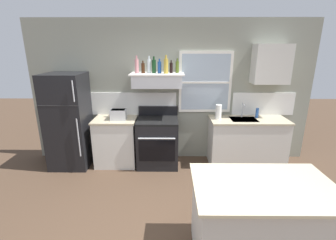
{
  "coord_description": "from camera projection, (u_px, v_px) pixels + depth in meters",
  "views": [
    {
      "loc": [
        -0.02,
        -2.4,
        2.2
      ],
      "look_at": [
        -0.05,
        1.2,
        1.1
      ],
      "focal_mm": 25.76,
      "sensor_mm": 36.0,
      "label": 1
    }
  ],
  "objects": [
    {
      "name": "ground_plane",
      "position": [
        171.0,
        235.0,
        2.94
      ],
      "size": [
        16.0,
        16.0,
        0.0
      ],
      "primitive_type": "plane",
      "color": "#4C3828"
    },
    {
      "name": "back_wall",
      "position": [
        173.0,
        92.0,
        4.67
      ],
      "size": [
        5.4,
        0.11,
        2.7
      ],
      "color": "gray",
      "rests_on": "ground_plane"
    },
    {
      "name": "refrigerator",
      "position": [
        69.0,
        121.0,
        4.46
      ],
      "size": [
        0.7,
        0.72,
        1.75
      ],
      "color": "black",
      "rests_on": "ground_plane"
    },
    {
      "name": "counter_left_of_stove",
      "position": [
        116.0,
        141.0,
        4.63
      ],
      "size": [
        0.79,
        0.63,
        0.91
      ],
      "color": "silver",
      "rests_on": "ground_plane"
    },
    {
      "name": "toaster",
      "position": [
        118.0,
        114.0,
        4.42
      ],
      "size": [
        0.3,
        0.2,
        0.19
      ],
      "color": "silver",
      "rests_on": "counter_left_of_stove"
    },
    {
      "name": "stove_range",
      "position": [
        158.0,
        142.0,
        4.59
      ],
      "size": [
        0.76,
        0.69,
        1.09
      ],
      "color": "black",
      "rests_on": "ground_plane"
    },
    {
      "name": "range_hood_shelf",
      "position": [
        157.0,
        80.0,
        4.34
      ],
      "size": [
        0.96,
        0.52,
        0.24
      ],
      "color": "silver"
    },
    {
      "name": "bottle_rose_pink",
      "position": [
        137.0,
        66.0,
        4.25
      ],
      "size": [
        0.07,
        0.07,
        0.3
      ],
      "color": "#C67F84",
      "rests_on": "range_hood_shelf"
    },
    {
      "name": "bottle_brown_stout",
      "position": [
        143.0,
        68.0,
        4.29
      ],
      "size": [
        0.06,
        0.06,
        0.22
      ],
      "color": "#381E0F",
      "rests_on": "range_hood_shelf"
    },
    {
      "name": "bottle_clear_tall",
      "position": [
        149.0,
        66.0,
        4.3
      ],
      "size": [
        0.06,
        0.06,
        0.3
      ],
      "color": "silver",
      "rests_on": "range_hood_shelf"
    },
    {
      "name": "bottle_dark_green_wine",
      "position": [
        154.0,
        66.0,
        4.28
      ],
      "size": [
        0.07,
        0.07,
        0.29
      ],
      "color": "#143819",
      "rests_on": "range_hood_shelf"
    },
    {
      "name": "bottle_blue_liqueur",
      "position": [
        160.0,
        67.0,
        4.27
      ],
      "size": [
        0.07,
        0.07,
        0.25
      ],
      "color": "#1E478C",
      "rests_on": "range_hood_shelf"
    },
    {
      "name": "bottle_champagne_gold_foil",
      "position": [
        166.0,
        66.0,
        4.22
      ],
      "size": [
        0.08,
        0.08,
        0.32
      ],
      "color": "#B29333",
      "rests_on": "range_hood_shelf"
    },
    {
      "name": "bottle_balsamic_dark",
      "position": [
        171.0,
        68.0,
        4.3
      ],
      "size": [
        0.06,
        0.06,
        0.23
      ],
      "color": "black",
      "rests_on": "range_hood_shelf"
    },
    {
      "name": "bottle_olive_oil_square",
      "position": [
        177.0,
        67.0,
        4.32
      ],
      "size": [
        0.06,
        0.06,
        0.25
      ],
      "color": "#4C601E",
      "rests_on": "range_hood_shelf"
    },
    {
      "name": "counter_right_with_sink",
      "position": [
        246.0,
        142.0,
        4.62
      ],
      "size": [
        1.43,
        0.63,
        0.91
      ],
      "color": "silver",
      "rests_on": "ground_plane"
    },
    {
      "name": "sink_faucet",
      "position": [
        243.0,
        109.0,
        4.52
      ],
      "size": [
        0.03,
        0.17,
        0.28
      ],
      "color": "silver",
      "rests_on": "counter_right_with_sink"
    },
    {
      "name": "paper_towel_roll",
      "position": [
        218.0,
        112.0,
        4.45
      ],
      "size": [
        0.11,
        0.11,
        0.27
      ],
      "primitive_type": "cylinder",
      "color": "white",
      "rests_on": "counter_right_with_sink"
    },
    {
      "name": "dish_soap_bottle",
      "position": [
        257.0,
        113.0,
        4.55
      ],
      "size": [
        0.06,
        0.06,
        0.18
      ],
      "primitive_type": "cylinder",
      "color": "blue",
      "rests_on": "counter_right_with_sink"
    },
    {
      "name": "kitchen_island",
      "position": [
        260.0,
        223.0,
        2.48
      ],
      "size": [
        1.4,
        0.9,
        0.91
      ],
      "color": "silver",
      "rests_on": "ground_plane"
    },
    {
      "name": "upper_cabinet_right",
      "position": [
        271.0,
        64.0,
        4.32
      ],
      "size": [
        0.64,
        0.32,
        0.7
      ],
      "color": "silver"
    }
  ]
}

